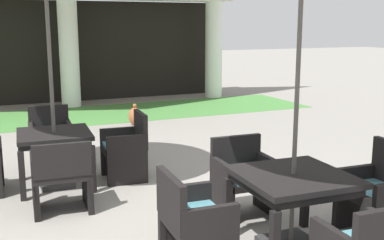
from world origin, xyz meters
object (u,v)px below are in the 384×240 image
patio_chair_mid_left_south (61,176)px  patio_chair_mid_left_east (126,149)px  patio_chair_near_foreground_west (193,224)px  patio_chair_mid_left_north (50,139)px  patio_table_near_foreground (293,185)px  terracotta_urn (135,116)px  patio_table_mid_left (54,140)px  patio_chair_near_foreground_north (243,179)px  patio_chair_near_foreground_east (378,195)px

patio_chair_mid_left_south → patio_chair_mid_left_east: patio_chair_mid_left_east is taller
patio_chair_near_foreground_west → patio_chair_mid_left_north: (-0.66, 3.60, -0.00)m
patio_table_near_foreground → terracotta_urn: size_ratio=2.21×
patio_table_mid_left → terracotta_urn: (2.05, 3.26, -0.42)m
patio_chair_mid_left_east → terracotta_urn: size_ratio=2.00×
patio_table_near_foreground → patio_table_mid_left: bearing=121.5°
patio_table_mid_left → patio_chair_mid_left_south: patio_chair_mid_left_south is taller
patio_table_near_foreground → patio_chair_mid_left_east: size_ratio=1.10×
patio_table_near_foreground → patio_table_mid_left: size_ratio=1.04×
patio_chair_near_foreground_north → terracotta_urn: size_ratio=1.87×
patio_chair_near_foreground_north → patio_chair_near_foreground_west: size_ratio=0.98×
terracotta_urn → patio_table_near_foreground: bearing=-93.6°
patio_chair_mid_left_south → patio_chair_mid_left_north: bearing=90.0°
patio_chair_near_foreground_north → patio_table_mid_left: (-1.73, 1.78, 0.22)m
patio_chair_near_foreground_east → patio_chair_mid_left_south: 3.30m
patio_chair_mid_left_north → terracotta_urn: size_ratio=1.95×
patio_table_mid_left → terracotta_urn: 3.88m
patio_chair_near_foreground_west → patio_table_mid_left: size_ratio=0.90×
patio_table_near_foreground → patio_chair_near_foreground_east: (0.97, -0.05, -0.22)m
patio_table_near_foreground → patio_chair_mid_left_south: bearing=133.6°
patio_chair_mid_left_north → patio_chair_mid_left_south: size_ratio=1.06×
patio_chair_mid_left_south → patio_chair_mid_left_east: (0.98, 0.84, -0.00)m
patio_chair_near_foreground_north → patio_chair_near_foreground_west: 1.36m
patio_chair_near_foreground_north → patio_table_mid_left: size_ratio=0.88×
patio_chair_near_foreground_east → patio_chair_mid_left_north: (-2.58, 3.70, -0.00)m
patio_table_mid_left → patio_chair_mid_left_south: bearing=-94.1°
terracotta_urn → patio_chair_near_foreground_north: bearing=-93.7°
patio_chair_near_foreground_east → patio_chair_mid_left_south: bearing=58.0°
patio_chair_mid_left_north → patio_chair_mid_left_east: 1.29m
patio_table_near_foreground → patio_chair_mid_left_north: patio_chair_mid_left_north is taller
patio_table_mid_left → terracotta_urn: size_ratio=2.13×
patio_chair_near_foreground_north → patio_chair_near_foreground_east: 1.36m
patio_chair_mid_left_south → terracotta_urn: patio_chair_mid_left_south is taller
patio_chair_mid_left_north → patio_table_mid_left: bearing=90.0°
patio_chair_near_foreground_east → patio_chair_mid_left_east: 3.23m
patio_table_mid_left → patio_chair_mid_left_east: bearing=-4.1°
patio_chair_near_foreground_east → patio_chair_near_foreground_west: patio_chair_near_foreground_east is taller
patio_chair_mid_left_south → patio_chair_near_foreground_north: bearing=-21.9°
patio_chair_near_foreground_west → patio_chair_mid_left_north: bearing=-167.0°
patio_chair_near_foreground_west → patio_chair_mid_left_north: patio_chair_mid_left_north is taller
patio_table_mid_left → patio_chair_near_foreground_north: bearing=-45.9°
patio_table_near_foreground → patio_chair_near_foreground_north: 0.99m
patio_chair_mid_left_north → patio_chair_mid_left_south: 1.82m
terracotta_urn → patio_chair_near_foreground_west: bearing=-102.6°
patio_chair_near_foreground_north → patio_table_mid_left: 2.49m
patio_table_mid_left → patio_chair_near_foreground_east: bearing=-46.5°
patio_chair_near_foreground_north → patio_chair_mid_left_south: patio_chair_near_foreground_north is taller
patio_table_near_foreground → patio_chair_near_foreground_north: (0.05, 0.96, -0.25)m
patio_chair_near_foreground_north → patio_chair_mid_left_east: 1.90m
patio_chair_near_foreground_north → patio_chair_near_foreground_east: bearing=135.1°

